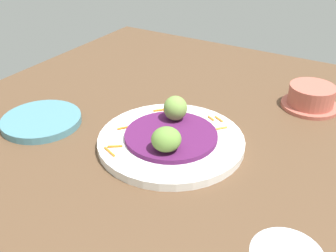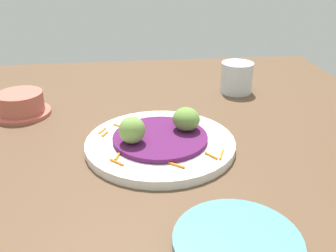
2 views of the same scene
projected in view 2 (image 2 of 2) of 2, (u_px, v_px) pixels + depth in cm
name	position (u px, v px, depth cm)	size (l,w,h in cm)	color
table_surface	(147.00, 145.00, 72.28)	(110.00, 110.00, 2.00)	brown
main_plate	(160.00, 144.00, 68.77)	(27.02, 27.02, 1.54)	white
cabbage_bed	(160.00, 138.00, 68.24)	(17.08, 17.08, 0.90)	#51194C
carrot_garnish	(149.00, 148.00, 65.20)	(17.88, 21.68, 0.40)	orange
guac_scoop_left	(186.00, 119.00, 69.45)	(4.88, 5.13, 4.25)	olive
guac_scoop_center	(132.00, 130.00, 64.70)	(4.53, 4.55, 4.79)	#759E47
side_plate_small	(237.00, 243.00, 45.88)	(15.83, 15.83, 1.47)	teal
terracotta_bowl	(21.00, 105.00, 81.61)	(12.14, 12.14, 5.03)	#B75B4C
water_glass	(237.00, 78.00, 93.86)	(7.88, 7.88, 7.51)	silver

